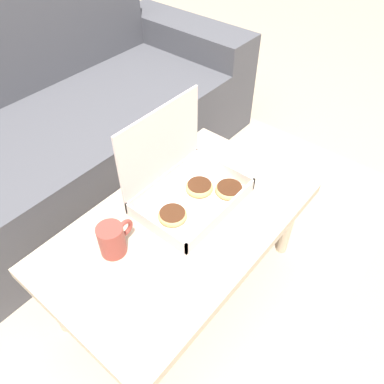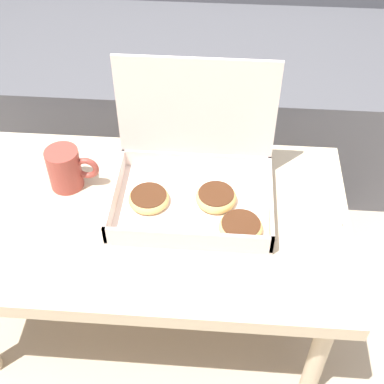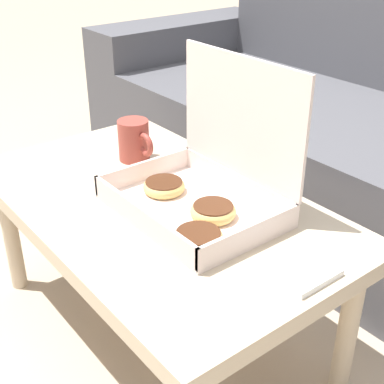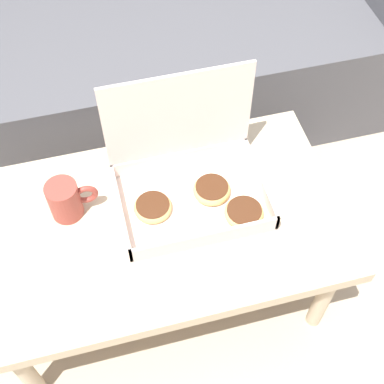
# 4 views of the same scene
# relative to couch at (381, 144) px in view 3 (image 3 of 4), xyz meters

# --- Properties ---
(ground_plane) EXTENTS (12.00, 12.00, 0.00)m
(ground_plane) POSITION_rel_couch_xyz_m (0.00, -0.83, -0.31)
(ground_plane) COLOR tan
(area_rug) EXTENTS (2.38, 1.84, 0.01)m
(area_rug) POSITION_rel_couch_xyz_m (0.00, -0.53, -0.30)
(area_rug) COLOR tan
(area_rug) RESTS_ON ground_plane
(couch) EXTENTS (2.26, 0.84, 0.92)m
(couch) POSITION_rel_couch_xyz_m (0.00, 0.00, 0.00)
(couch) COLOR #4C4C51
(couch) RESTS_ON ground_plane
(coffee_table) EXTENTS (0.94, 0.55, 0.40)m
(coffee_table) POSITION_rel_couch_xyz_m (0.00, -0.90, 0.05)
(coffee_table) COLOR #C6B293
(coffee_table) RESTS_ON ground_plane
(pastry_box) EXTENTS (0.38, 0.27, 0.32)m
(pastry_box) POSITION_rel_couch_xyz_m (0.10, -0.84, 0.16)
(pastry_box) COLOR silver
(pastry_box) RESTS_ON coffee_table
(coffee_mug) EXTENTS (0.13, 0.08, 0.11)m
(coffee_mug) POSITION_rel_couch_xyz_m (-0.22, -0.81, 0.15)
(coffee_mug) COLOR #993D33
(coffee_mug) RESTS_ON coffee_table
(napkin_stack) EXTENTS (0.11, 0.11, 0.01)m
(napkin_stack) POSITION_rel_couch_xyz_m (0.39, -0.85, 0.10)
(napkin_stack) COLOR white
(napkin_stack) RESTS_ON coffee_table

